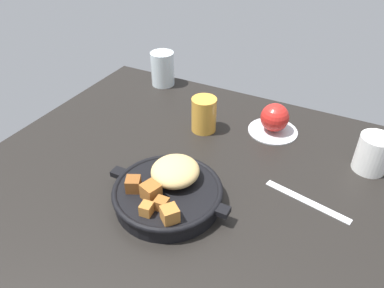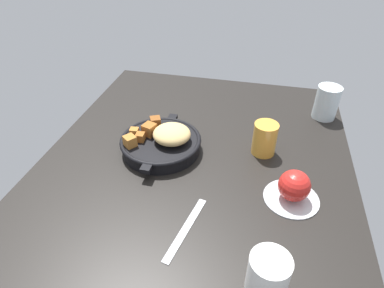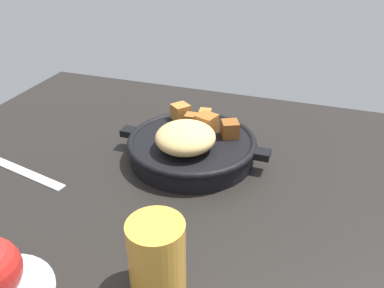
% 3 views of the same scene
% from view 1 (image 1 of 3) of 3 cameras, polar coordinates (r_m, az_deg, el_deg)
% --- Properties ---
extents(ground_plane, '(0.94, 0.80, 0.02)m').
position_cam_1_polar(ground_plane, '(0.82, -0.09, -5.16)').
color(ground_plane, black).
extents(cast_iron_skillet, '(0.26, 0.22, 0.08)m').
position_cam_1_polar(cast_iron_skillet, '(0.73, -3.75, -7.18)').
color(cast_iron_skillet, black).
rests_on(cast_iron_skillet, ground_plane).
extents(saucer_plate, '(0.13, 0.13, 0.01)m').
position_cam_1_polar(saucer_plate, '(0.96, 12.37, 2.08)').
color(saucer_plate, '#B7BABF').
rests_on(saucer_plate, ground_plane).
extents(red_apple, '(0.07, 0.07, 0.07)m').
position_cam_1_polar(red_apple, '(0.94, 12.66, 4.03)').
color(red_apple, red).
rests_on(red_apple, saucer_plate).
extents(butter_knife, '(0.18, 0.05, 0.00)m').
position_cam_1_polar(butter_knife, '(0.78, 17.34, -8.39)').
color(butter_knife, silver).
rests_on(butter_knife, ground_plane).
extents(white_creamer_pitcher, '(0.07, 0.07, 0.08)m').
position_cam_1_polar(white_creamer_pitcher, '(0.89, 26.17, -1.33)').
color(white_creamer_pitcher, white).
rests_on(white_creamer_pitcher, ground_plane).
extents(juice_glass_amber, '(0.06, 0.06, 0.09)m').
position_cam_1_polar(juice_glass_amber, '(0.93, 1.85, 4.58)').
color(juice_glass_amber, gold).
rests_on(juice_glass_amber, ground_plane).
extents(water_glass_tall, '(0.07, 0.07, 0.10)m').
position_cam_1_polar(water_glass_tall, '(1.15, -4.56, 11.53)').
color(water_glass_tall, silver).
rests_on(water_glass_tall, ground_plane).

